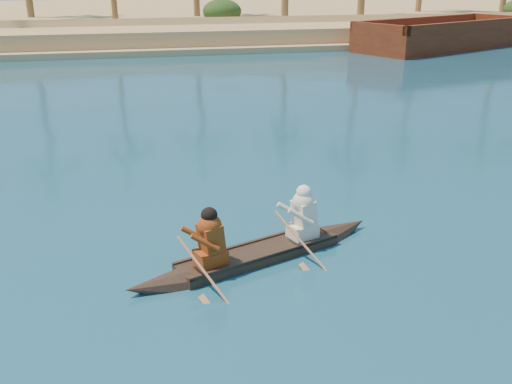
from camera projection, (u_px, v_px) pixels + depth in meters
name	position (u px, v px, depth m)	size (l,w,h in m)	color
sandy_embankment	(49.00, 20.00, 53.93)	(150.00, 51.00, 1.50)	tan
shrub_cluster	(26.00, 25.00, 39.71)	(100.00, 6.00, 2.40)	#183312
canoe	(259.00, 245.00, 9.55)	(4.68, 2.16, 1.31)	#31241B
barge_right	(444.00, 36.00, 37.09)	(13.67, 9.24, 2.17)	maroon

